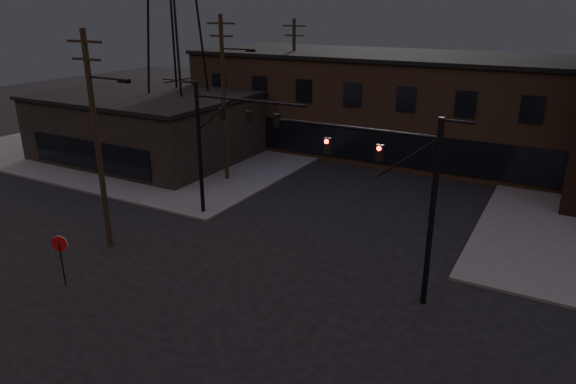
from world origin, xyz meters
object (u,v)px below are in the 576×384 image
object	(u,v)px
stop_sign	(60,249)
car_crossing	(390,154)
traffic_signal_near	(406,190)
traffic_signal_far	(217,136)

from	to	relation	value
stop_sign	car_crossing	size ratio (longest dim) A/B	0.61
stop_sign	car_crossing	xyz separation A→B (m)	(6.31, 26.37, -1.18)
traffic_signal_near	traffic_signal_far	bearing A→B (deg)	163.83
traffic_signal_near	car_crossing	bearing A→B (deg)	109.52
traffic_signal_far	car_crossing	world-z (taller)	traffic_signal_far
stop_sign	traffic_signal_near	bearing A→B (deg)	25.90
traffic_signal_far	stop_sign	bearing A→B (deg)	-97.32
traffic_signal_near	traffic_signal_far	xyz separation A→B (m)	(-12.07, 3.50, 0.08)
traffic_signal_far	stop_sign	world-z (taller)	traffic_signal_far
traffic_signal_near	car_crossing	xyz separation A→B (m)	(-7.05, 19.88, -4.27)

